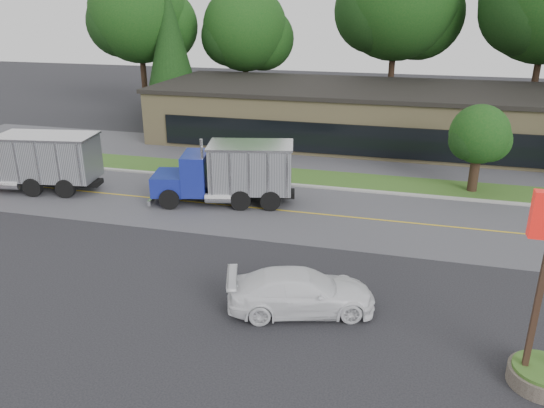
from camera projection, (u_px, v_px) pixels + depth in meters
The scene contains 15 objects.
ground at pixel (230, 294), 20.37m from camera, with size 140.00×140.00×0.00m, color #2F2F33.
road at pixel (285, 211), 28.49m from camera, with size 60.00×8.00×0.02m, color slate.
center_line at pixel (285, 211), 28.49m from camera, with size 60.00×0.12×0.01m, color gold.
curb at pixel (301, 186), 32.29m from camera, with size 60.00×0.30×0.12m, color #9E9E99.
grass_verge at pixel (307, 178), 33.91m from camera, with size 60.00×3.40×0.03m, color #335B1F.
far_parking at pixel (320, 157), 38.43m from camera, with size 60.00×7.00×0.02m, color slate.
strip_mall at pixel (358, 115), 42.65m from camera, with size 32.00×12.00×4.00m, color tan.
tree_far_a at pixel (141, 18), 50.86m from camera, with size 9.98×9.40×14.24m.
tree_far_b at pixel (247, 32), 50.74m from camera, with size 8.55×8.04×12.19m.
tree_far_c at pixel (399, 5), 46.52m from camera, with size 11.30×10.64×16.12m.
evergreen_left at pixel (170, 46), 48.89m from camera, with size 5.35×5.35×12.16m.
tree_verge at pixel (480, 137), 30.38m from camera, with size 3.61×3.39×5.14m.
dump_truck_red at pixel (28, 160), 31.11m from camera, with size 9.72×3.94×3.36m.
dump_truck_blue at pixel (232, 172), 29.07m from camera, with size 8.02×4.13×3.36m.
rally_car at pixel (301, 291), 19.08m from camera, with size 2.16×5.31×1.54m, color white.
Camera 1 is at (6.10, -16.77, 10.53)m, focal length 35.00 mm.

